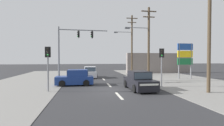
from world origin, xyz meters
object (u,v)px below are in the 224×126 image
Objects in this scene: utility_pole_background_right at (131,43)px; hatchback_crossing_left at (90,73)px; utility_pole_foreground_right at (208,17)px; pedestal_signal_right_kerb at (162,61)px; hatchback_receding_far at (75,78)px; pedestal_signal_left_kerb at (48,61)px; utility_pole_midground_right at (147,41)px; shopping_plaza_sign at (185,56)px; sedan_oncoming_mid at (139,81)px; traffic_signal_mast at (71,44)px.

hatchback_crossing_left is at bearing -157.11° from utility_pole_background_right.
pedestal_signal_right_kerb is at bearing 123.35° from utility_pole_foreground_right.
pedestal_signal_left_kerb is at bearing -122.28° from hatchback_receding_far.
utility_pole_foreground_right is 15.60m from hatchback_crossing_left.
hatchback_receding_far is at bearing -166.55° from utility_pole_midground_right.
utility_pole_background_right is 8.45m from shopping_plaza_sign.
shopping_plaza_sign is at bearing 22.30° from pedestal_signal_left_kerb.
utility_pole_midground_right is at bearing 63.05° from sedan_oncoming_mid.
utility_pole_midground_right reaches higher than sedan_oncoming_mid.
hatchback_crossing_left is (3.60, 9.67, -1.71)m from pedestal_signal_left_kerb.
hatchback_receding_far is at bearing -73.40° from traffic_signal_mast.
sedan_oncoming_mid is at bearing -116.95° from utility_pole_midground_right.
pedestal_signal_left_kerb is 4.07m from hatchback_receding_far.
utility_pole_background_right reaches higher than utility_pole_midground_right.
pedestal_signal_left_kerb is at bearing -157.70° from shopping_plaza_sign.
sedan_oncoming_mid is (-2.70, -12.61, -4.37)m from utility_pole_background_right.
utility_pole_foreground_right is 2.51× the size of sedan_oncoming_mid.
sedan_oncoming_mid reaches higher than hatchback_crossing_left.
utility_pole_foreground_right is at bearing -74.92° from utility_pole_midground_right.
utility_pole_foreground_right is 2.93× the size of hatchback_receding_far.
pedestal_signal_right_kerb is 0.83× the size of sedan_oncoming_mid.
pedestal_signal_left_kerb is 7.65m from sedan_oncoming_mid.
utility_pole_background_right reaches higher than hatchback_crossing_left.
utility_pole_midground_right is at bearing 1.89° from traffic_signal_mast.
pedestal_signal_left_kerb is (-1.47, -4.78, -1.73)m from traffic_signal_mast.
utility_pole_midground_right is 6.03m from shopping_plaza_sign.
shopping_plaza_sign is at bearing -14.81° from hatchback_crossing_left.
utility_pole_foreground_right is at bearing -112.30° from shopping_plaza_sign.
hatchback_receding_far is at bearing 151.56° from utility_pole_foreground_right.
pedestal_signal_right_kerb is 1.00× the size of pedestal_signal_left_kerb.
pedestal_signal_left_kerb reaches higher than hatchback_crossing_left.
utility_pole_midground_right is 11.53m from pedestal_signal_left_kerb.
traffic_signal_mast is 14.42m from shopping_plaza_sign.
sedan_oncoming_mid is (-2.50, -1.09, -1.71)m from pedestal_signal_right_kerb.
shopping_plaza_sign is at bearing 13.63° from hatchback_receding_far.
traffic_signal_mast is 1.40× the size of sedan_oncoming_mid.
utility_pole_midground_right reaches higher than hatchback_crossing_left.
utility_pole_background_right is 2.05× the size of shopping_plaza_sign.
traffic_signal_mast is at bearing 106.60° from hatchback_receding_far.
pedestal_signal_right_kerb is 0.97× the size of hatchback_receding_far.
utility_pole_foreground_right is 5.17m from pedestal_signal_right_kerb.
traffic_signal_mast is (-8.64, -0.29, -0.48)m from utility_pole_midground_right.
pedestal_signal_left_kerb is 0.77× the size of shopping_plaza_sign.
traffic_signal_mast is at bearing 72.88° from pedestal_signal_left_kerb.
shopping_plaza_sign is (15.75, 6.46, 0.57)m from pedestal_signal_left_kerb.
pedestal_signal_left_kerb is at bearing -174.76° from pedestal_signal_right_kerb.
utility_pole_foreground_right is 2.93× the size of hatchback_crossing_left.
pedestal_signal_left_kerb is at bearing -107.12° from traffic_signal_mast.
hatchback_receding_far is at bearing -104.01° from hatchback_crossing_left.
shopping_plaza_sign is at bearing 13.89° from utility_pole_midground_right.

